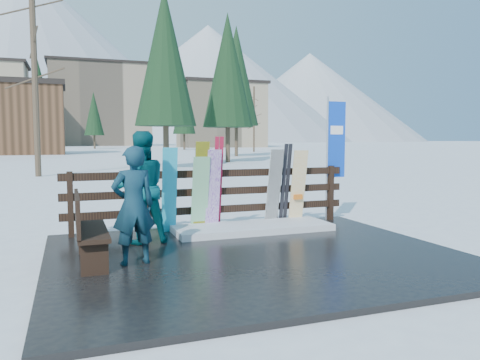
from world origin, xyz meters
name	(u,v)px	position (x,y,z in m)	size (l,w,h in m)	color
ground	(256,258)	(0.00, 0.00, 0.00)	(700.00, 700.00, 0.00)	white
deck	(256,256)	(0.00, 0.00, 0.04)	(6.00, 5.00, 0.08)	black
fence	(213,194)	(0.00, 2.20, 0.74)	(5.60, 0.10, 1.15)	black
snow_patch	(253,228)	(0.59, 1.60, 0.14)	(2.94, 1.00, 0.12)	white
bench	(86,227)	(-2.41, 0.25, 0.60)	(0.41, 1.50, 0.97)	black
snowboard_0	(169,190)	(-0.90, 1.98, 0.86)	(0.27, 0.03, 1.58)	#21B1D6
snowboard_1	(200,194)	(-0.32, 1.98, 0.78)	(0.31, 0.03, 1.41)	silver
snowboard_2	(201,186)	(-0.30, 1.98, 0.91)	(0.26, 0.03, 1.69)	#D2C912
snowboard_3	(213,190)	(-0.07, 1.98, 0.84)	(0.26, 0.03, 1.53)	white
snowboard_4	(274,188)	(1.18, 1.98, 0.84)	(0.27, 0.03, 1.54)	black
snowboard_5	(298,187)	(1.71, 1.98, 0.83)	(0.30, 0.03, 1.51)	white
ski_pair_a	(218,183)	(0.04, 2.05, 0.96)	(0.16, 0.28, 1.76)	#A61430
ski_pair_b	(285,184)	(1.46, 2.05, 0.89)	(0.17, 0.28, 1.62)	black
rental_flag	(334,144)	(2.69, 2.25, 1.69)	(0.45, 0.04, 2.60)	silver
person_front	(133,205)	(-1.80, 0.03, 0.89)	(0.59, 0.39, 1.62)	#12434B
person_back	(141,188)	(-1.51, 1.31, 1.00)	(0.89, 0.70, 1.84)	#054A54
resort_buildings	(83,106)	(1.03, 115.41, 9.81)	(73.00, 87.60, 22.60)	tan
trees	(118,105)	(2.87, 49.42, 5.68)	(42.26, 68.95, 12.84)	#382B1E
mountains	(53,65)	(-10.50, 328.41, 50.20)	(520.00, 260.00, 120.00)	white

